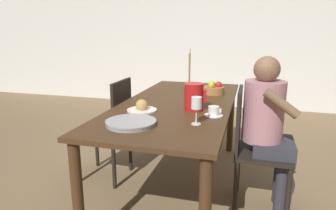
{
  "coord_description": "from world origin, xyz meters",
  "views": [
    {
      "loc": [
        0.58,
        -2.39,
        1.37
      ],
      "look_at": [
        0.0,
        -0.31,
        0.83
      ],
      "focal_mm": 32.0,
      "sensor_mm": 36.0,
      "label": 1
    }
  ],
  "objects_px": {
    "person_seated": "(268,121)",
    "fruit_bowl": "(214,89)",
    "bread_plate": "(142,108)",
    "wine_glass_water": "(197,104)",
    "red_pitcher": "(194,97)",
    "serving_tray": "(131,123)",
    "chair_opposite": "(111,127)",
    "teacup_near_person": "(214,112)",
    "candlestick_tall": "(189,72)",
    "chair_person_side": "(253,145)"
  },
  "relations": [
    {
      "from": "person_seated",
      "to": "fruit_bowl",
      "type": "relative_size",
      "value": 5.92
    },
    {
      "from": "bread_plate",
      "to": "wine_glass_water",
      "type": "bearing_deg",
      "value": -25.65
    },
    {
      "from": "red_pitcher",
      "to": "serving_tray",
      "type": "distance_m",
      "value": 0.58
    },
    {
      "from": "person_seated",
      "to": "red_pitcher",
      "type": "distance_m",
      "value": 0.58
    },
    {
      "from": "chair_opposite",
      "to": "teacup_near_person",
      "type": "relative_size",
      "value": 7.03
    },
    {
      "from": "bread_plate",
      "to": "chair_opposite",
      "type": "bearing_deg",
      "value": 142.45
    },
    {
      "from": "wine_glass_water",
      "to": "serving_tray",
      "type": "distance_m",
      "value": 0.44
    },
    {
      "from": "teacup_near_person",
      "to": "fruit_bowl",
      "type": "height_order",
      "value": "fruit_bowl"
    },
    {
      "from": "teacup_near_person",
      "to": "bread_plate",
      "type": "relative_size",
      "value": 0.59
    },
    {
      "from": "red_pitcher",
      "to": "wine_glass_water",
      "type": "height_order",
      "value": "red_pitcher"
    },
    {
      "from": "chair_opposite",
      "to": "candlestick_tall",
      "type": "bearing_deg",
      "value": -40.06
    },
    {
      "from": "candlestick_tall",
      "to": "chair_person_side",
      "type": "bearing_deg",
      "value": -49.9
    },
    {
      "from": "candlestick_tall",
      "to": "wine_glass_water",
      "type": "bearing_deg",
      "value": -76.35
    },
    {
      "from": "chair_opposite",
      "to": "person_seated",
      "type": "distance_m",
      "value": 1.38
    },
    {
      "from": "person_seated",
      "to": "fruit_bowl",
      "type": "bearing_deg",
      "value": -138.71
    },
    {
      "from": "teacup_near_person",
      "to": "serving_tray",
      "type": "bearing_deg",
      "value": -143.54
    },
    {
      "from": "bread_plate",
      "to": "candlestick_tall",
      "type": "bearing_deg",
      "value": 81.86
    },
    {
      "from": "teacup_near_person",
      "to": "bread_plate",
      "type": "xyz_separation_m",
      "value": [
        -0.54,
        -0.01,
        -0.0
      ]
    },
    {
      "from": "wine_glass_water",
      "to": "serving_tray",
      "type": "bearing_deg",
      "value": -162.42
    },
    {
      "from": "serving_tray",
      "to": "candlestick_tall",
      "type": "xyz_separation_m",
      "value": [
        0.09,
        1.38,
        0.15
      ]
    },
    {
      "from": "chair_person_side",
      "to": "teacup_near_person",
      "type": "bearing_deg",
      "value": -53.12
    },
    {
      "from": "serving_tray",
      "to": "chair_opposite",
      "type": "bearing_deg",
      "value": 125.93
    },
    {
      "from": "person_seated",
      "to": "teacup_near_person",
      "type": "xyz_separation_m",
      "value": [
        -0.38,
        -0.22,
        0.1
      ]
    },
    {
      "from": "serving_tray",
      "to": "bread_plate",
      "type": "distance_m",
      "value": 0.35
    },
    {
      "from": "person_seated",
      "to": "serving_tray",
      "type": "relative_size",
      "value": 3.64
    },
    {
      "from": "person_seated",
      "to": "candlestick_tall",
      "type": "height_order",
      "value": "person_seated"
    },
    {
      "from": "bread_plate",
      "to": "fruit_bowl",
      "type": "height_order",
      "value": "fruit_bowl"
    },
    {
      "from": "chair_person_side",
      "to": "fruit_bowl",
      "type": "xyz_separation_m",
      "value": [
        -0.39,
        0.54,
        0.32
      ]
    },
    {
      "from": "wine_glass_water",
      "to": "teacup_near_person",
      "type": "height_order",
      "value": "wine_glass_water"
    },
    {
      "from": "fruit_bowl",
      "to": "candlestick_tall",
      "type": "relative_size",
      "value": 0.49
    },
    {
      "from": "person_seated",
      "to": "candlestick_tall",
      "type": "distance_m",
      "value": 1.14
    },
    {
      "from": "teacup_near_person",
      "to": "chair_opposite",
      "type": "bearing_deg",
      "value": 161.58
    },
    {
      "from": "chair_opposite",
      "to": "serving_tray",
      "type": "bearing_deg",
      "value": -144.07
    },
    {
      "from": "person_seated",
      "to": "bread_plate",
      "type": "height_order",
      "value": "person_seated"
    },
    {
      "from": "fruit_bowl",
      "to": "bread_plate",
      "type": "bearing_deg",
      "value": -119.78
    },
    {
      "from": "person_seated",
      "to": "wine_glass_water",
      "type": "height_order",
      "value": "person_seated"
    },
    {
      "from": "wine_glass_water",
      "to": "candlestick_tall",
      "type": "relative_size",
      "value": 0.44
    },
    {
      "from": "candlestick_tall",
      "to": "red_pitcher",
      "type": "bearing_deg",
      "value": -76.28
    },
    {
      "from": "candlestick_tall",
      "to": "fruit_bowl",
      "type": "bearing_deg",
      "value": -42.39
    },
    {
      "from": "chair_person_side",
      "to": "chair_opposite",
      "type": "bearing_deg",
      "value": -94.84
    },
    {
      "from": "chair_opposite",
      "to": "serving_tray",
      "type": "height_order",
      "value": "chair_opposite"
    },
    {
      "from": "chair_opposite",
      "to": "red_pitcher",
      "type": "bearing_deg",
      "value": -104.44
    },
    {
      "from": "chair_person_side",
      "to": "bread_plate",
      "type": "distance_m",
      "value": 0.91
    },
    {
      "from": "bread_plate",
      "to": "candlestick_tall",
      "type": "height_order",
      "value": "candlestick_tall"
    },
    {
      "from": "wine_glass_water",
      "to": "bread_plate",
      "type": "relative_size",
      "value": 0.8
    },
    {
      "from": "chair_opposite",
      "to": "person_seated",
      "type": "relative_size",
      "value": 0.79
    },
    {
      "from": "red_pitcher",
      "to": "serving_tray",
      "type": "relative_size",
      "value": 0.63
    },
    {
      "from": "person_seated",
      "to": "serving_tray",
      "type": "distance_m",
      "value": 1.04
    },
    {
      "from": "chair_person_side",
      "to": "teacup_near_person",
      "type": "height_order",
      "value": "chair_person_side"
    },
    {
      "from": "wine_glass_water",
      "to": "teacup_near_person",
      "type": "relative_size",
      "value": 1.35
    }
  ]
}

